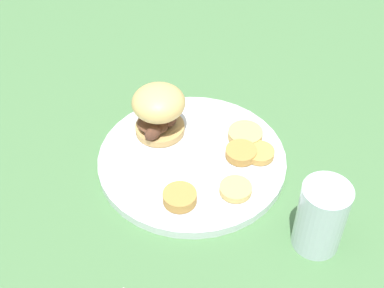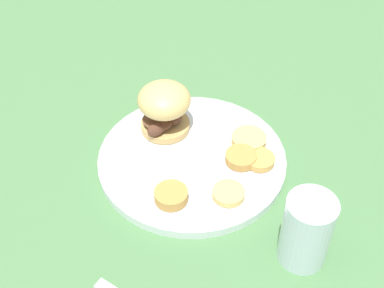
{
  "view_description": "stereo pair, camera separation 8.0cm",
  "coord_description": "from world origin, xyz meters",
  "views": [
    {
      "loc": [
        0.49,
        0.3,
        0.6
      ],
      "look_at": [
        0.0,
        0.0,
        0.04
      ],
      "focal_mm": 50.0,
      "sensor_mm": 36.0,
      "label": 1
    },
    {
      "loc": [
        0.44,
        0.37,
        0.6
      ],
      "look_at": [
        0.0,
        0.0,
        0.04
      ],
      "focal_mm": 50.0,
      "sensor_mm": 36.0,
      "label": 2
    }
  ],
  "objects": [
    {
      "name": "dinner_plate",
      "position": [
        0.0,
        0.0,
        0.01
      ],
      "size": [
        0.29,
        0.29,
        0.02
      ],
      "color": "white",
      "rests_on": "ground_plane"
    },
    {
      "name": "drinking_glass",
      "position": [
        0.04,
        0.22,
        0.05
      ],
      "size": [
        0.06,
        0.06,
        0.11
      ],
      "color": "silver",
      "rests_on": "ground_plane"
    },
    {
      "name": "potato_round_0",
      "position": [
        -0.05,
        0.09,
        0.02
      ],
      "size": [
        0.05,
        0.05,
        0.01
      ],
      "primitive_type": "cylinder",
      "color": "tan",
      "rests_on": "dinner_plate"
    },
    {
      "name": "potato_round_3",
      "position": [
        -0.08,
        0.05,
        0.02
      ],
      "size": [
        0.05,
        0.05,
        0.01
      ],
      "primitive_type": "cylinder",
      "color": "#DBB766",
      "rests_on": "dinner_plate"
    },
    {
      "name": "ground_plane",
      "position": [
        0.0,
        0.0,
        0.0
      ],
      "size": [
        4.0,
        4.0,
        0.0
      ],
      "primitive_type": "plane",
      "color": "#4C7A47"
    },
    {
      "name": "sandwich",
      "position": [
        -0.02,
        -0.07,
        0.06
      ],
      "size": [
        0.1,
        0.09,
        0.08
      ],
      "color": "tan",
      "rests_on": "dinner_plate"
    },
    {
      "name": "potato_round_4",
      "position": [
        -0.04,
        0.06,
        0.02
      ],
      "size": [
        0.05,
        0.05,
        0.01
      ],
      "primitive_type": "cylinder",
      "color": "#BC8942",
      "rests_on": "dinner_plate"
    },
    {
      "name": "potato_round_2",
      "position": [
        0.03,
        0.09,
        0.02
      ],
      "size": [
        0.05,
        0.05,
        0.01
      ],
      "primitive_type": "cylinder",
      "color": "#DBB766",
      "rests_on": "dinner_plate"
    },
    {
      "name": "potato_round_1",
      "position": [
        0.08,
        0.03,
        0.02
      ],
      "size": [
        0.05,
        0.05,
        0.02
      ],
      "primitive_type": "cylinder",
      "color": "#BC8942",
      "rests_on": "dinner_plate"
    }
  ]
}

